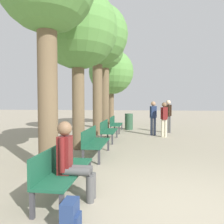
{
  "coord_description": "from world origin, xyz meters",
  "views": [
    {
      "loc": [
        -0.54,
        -3.29,
        1.61
      ],
      "look_at": [
        -1.53,
        4.31,
        1.27
      ],
      "focal_mm": 35.0,
      "sensor_mm": 36.0,
      "label": 1
    }
  ],
  "objects_px": {
    "bench_row_1": "(94,140)",
    "trash_bin": "(129,122)",
    "tree_row_2": "(97,37)",
    "bench_row_2": "(107,129)",
    "pedestrian_near": "(164,117)",
    "tree_row_1": "(78,31)",
    "tree_row_3": "(105,54)",
    "person_seated": "(72,159)",
    "pedestrian_far": "(168,114)",
    "tree_row_4": "(111,72)",
    "backpack": "(70,216)",
    "bench_row_3": "(115,123)",
    "pedestrian_mid": "(153,116)",
    "bench_row_0": "(61,167)"
  },
  "relations": [
    {
      "from": "bench_row_1",
      "to": "trash_bin",
      "type": "relative_size",
      "value": 1.84
    },
    {
      "from": "bench_row_1",
      "to": "tree_row_2",
      "type": "height_order",
      "value": "tree_row_2"
    },
    {
      "from": "tree_row_2",
      "to": "bench_row_2",
      "type": "bearing_deg",
      "value": -65.94
    },
    {
      "from": "pedestrian_near",
      "to": "tree_row_1",
      "type": "bearing_deg",
      "value": -137.26
    },
    {
      "from": "tree_row_1",
      "to": "tree_row_3",
      "type": "xyz_separation_m",
      "value": [
        0.0,
        5.66,
        0.47
      ]
    },
    {
      "from": "person_seated",
      "to": "pedestrian_far",
      "type": "xyz_separation_m",
      "value": [
        2.58,
        8.27,
        0.3
      ]
    },
    {
      "from": "bench_row_1",
      "to": "tree_row_4",
      "type": "relative_size",
      "value": 0.32
    },
    {
      "from": "tree_row_1",
      "to": "trash_bin",
      "type": "bearing_deg",
      "value": 75.22
    },
    {
      "from": "bench_row_2",
      "to": "backpack",
      "type": "distance_m",
      "value": 6.45
    },
    {
      "from": "bench_row_3",
      "to": "tree_row_3",
      "type": "xyz_separation_m",
      "value": [
        -0.75,
        1.25,
        4.01
      ]
    },
    {
      "from": "tree_row_4",
      "to": "trash_bin",
      "type": "height_order",
      "value": "tree_row_4"
    },
    {
      "from": "tree_row_3",
      "to": "pedestrian_far",
      "type": "distance_m",
      "value": 5.15
    },
    {
      "from": "bench_row_1",
      "to": "tree_row_4",
      "type": "height_order",
      "value": "tree_row_4"
    },
    {
      "from": "tree_row_4",
      "to": "pedestrian_mid",
      "type": "xyz_separation_m",
      "value": [
        2.74,
        -5.09,
        -2.83
      ]
    },
    {
      "from": "bench_row_3",
      "to": "trash_bin",
      "type": "bearing_deg",
      "value": 57.5
    },
    {
      "from": "pedestrian_mid",
      "to": "bench_row_3",
      "type": "bearing_deg",
      "value": 154.03
    },
    {
      "from": "trash_bin",
      "to": "bench_row_1",
      "type": "bearing_deg",
      "value": -96.17
    },
    {
      "from": "bench_row_1",
      "to": "pedestrian_near",
      "type": "bearing_deg",
      "value": 58.12
    },
    {
      "from": "bench_row_0",
      "to": "pedestrian_near",
      "type": "height_order",
      "value": "pedestrian_near"
    },
    {
      "from": "bench_row_1",
      "to": "tree_row_1",
      "type": "height_order",
      "value": "tree_row_1"
    },
    {
      "from": "tree_row_4",
      "to": "backpack",
      "type": "xyz_separation_m",
      "value": [
        1.25,
        -13.24,
        -3.58
      ]
    },
    {
      "from": "tree_row_2",
      "to": "tree_row_3",
      "type": "bearing_deg",
      "value": 90.0
    },
    {
      "from": "bench_row_3",
      "to": "trash_bin",
      "type": "relative_size",
      "value": 1.84
    },
    {
      "from": "pedestrian_far",
      "to": "trash_bin",
      "type": "xyz_separation_m",
      "value": [
        -2.12,
        1.07,
        -0.51
      ]
    },
    {
      "from": "backpack",
      "to": "pedestrian_far",
      "type": "bearing_deg",
      "value": 75.78
    },
    {
      "from": "bench_row_1",
      "to": "tree_row_1",
      "type": "relative_size",
      "value": 0.32
    },
    {
      "from": "tree_row_2",
      "to": "person_seated",
      "type": "xyz_separation_m",
      "value": [
        0.99,
        -7.23,
        -4.15
      ]
    },
    {
      "from": "tree_row_1",
      "to": "pedestrian_near",
      "type": "bearing_deg",
      "value": 42.74
    },
    {
      "from": "bench_row_3",
      "to": "bench_row_0",
      "type": "bearing_deg",
      "value": -90.0
    },
    {
      "from": "bench_row_1",
      "to": "tree_row_1",
      "type": "xyz_separation_m",
      "value": [
        -0.75,
        0.98,
        3.54
      ]
    },
    {
      "from": "bench_row_3",
      "to": "tree_row_3",
      "type": "relative_size",
      "value": 0.3
    },
    {
      "from": "bench_row_3",
      "to": "pedestrian_near",
      "type": "bearing_deg",
      "value": -30.62
    },
    {
      "from": "pedestrian_near",
      "to": "tree_row_2",
      "type": "bearing_deg",
      "value": 172.15
    },
    {
      "from": "pedestrian_near",
      "to": "tree_row_3",
      "type": "bearing_deg",
      "value": 139.87
    },
    {
      "from": "pedestrian_far",
      "to": "trash_bin",
      "type": "bearing_deg",
      "value": 153.13
    },
    {
      "from": "bench_row_1",
      "to": "trash_bin",
      "type": "distance_m",
      "value": 6.53
    },
    {
      "from": "tree_row_3",
      "to": "bench_row_0",
      "type": "bearing_deg",
      "value": -85.39
    },
    {
      "from": "tree_row_3",
      "to": "tree_row_4",
      "type": "relative_size",
      "value": 1.08
    },
    {
      "from": "bench_row_2",
      "to": "bench_row_3",
      "type": "bearing_deg",
      "value": 90.0
    },
    {
      "from": "bench_row_3",
      "to": "pedestrian_mid",
      "type": "relative_size",
      "value": 1.05
    },
    {
      "from": "pedestrian_near",
      "to": "backpack",
      "type": "bearing_deg",
      "value": -104.26
    },
    {
      "from": "bench_row_2",
      "to": "bench_row_3",
      "type": "xyz_separation_m",
      "value": [
        0.0,
        2.69,
        0.0
      ]
    },
    {
      "from": "bench_row_2",
      "to": "tree_row_3",
      "type": "xyz_separation_m",
      "value": [
        -0.75,
        3.94,
        4.01
      ]
    },
    {
      "from": "pedestrian_mid",
      "to": "pedestrian_far",
      "type": "relative_size",
      "value": 0.96
    },
    {
      "from": "trash_bin",
      "to": "person_seated",
      "type": "bearing_deg",
      "value": -92.85
    },
    {
      "from": "backpack",
      "to": "tree_row_1",
      "type": "bearing_deg",
      "value": 104.9
    },
    {
      "from": "bench_row_2",
      "to": "tree_row_4",
      "type": "distance_m",
      "value": 7.61
    },
    {
      "from": "bench_row_1",
      "to": "backpack",
      "type": "xyz_separation_m",
      "value": [
        0.5,
        -3.73,
        -0.29
      ]
    },
    {
      "from": "pedestrian_near",
      "to": "pedestrian_mid",
      "type": "height_order",
      "value": "pedestrian_mid"
    },
    {
      "from": "bench_row_0",
      "to": "tree_row_2",
      "type": "relative_size",
      "value": 0.27
    }
  ]
}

